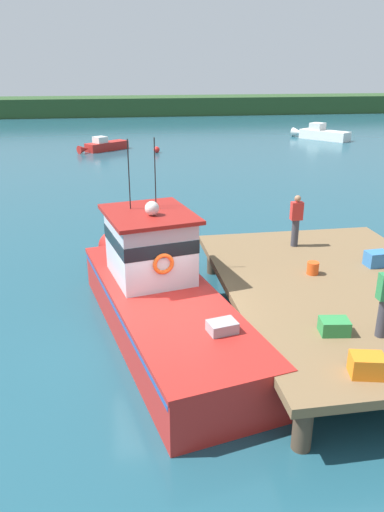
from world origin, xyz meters
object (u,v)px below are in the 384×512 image
object	(u,v)px
mooring_buoy_spare_mooring	(157,150)
main_fishing_boat	(158,293)
bait_bucket	(313,268)
moored_boat_far_left	(104,146)
crate_single_far	(377,259)
crate_stack_near_edge	(367,365)
moored_boat_mid_harbor	(321,134)
deckhand_by_the_boat	(296,220)
crate_stack_mid_dock	(334,326)

from	to	relation	value
mooring_buoy_spare_mooring	main_fishing_boat	bearing A→B (deg)	-95.11
bait_bucket	moored_boat_far_left	size ratio (longest dim) A/B	0.08
main_fishing_boat	crate_single_far	world-z (taller)	main_fishing_boat
bait_bucket	crate_stack_near_edge	bearing A→B (deg)	-100.27
moored_boat_mid_harbor	crate_single_far	bearing A→B (deg)	-110.49
main_fishing_boat	deckhand_by_the_boat	distance (m)	5.19
main_fishing_boat	bait_bucket	bearing A→B (deg)	1.48
deckhand_by_the_boat	mooring_buoy_spare_mooring	world-z (taller)	deckhand_by_the_boat
main_fishing_boat	moored_boat_far_left	size ratio (longest dim) A/B	2.39
moored_boat_far_left	mooring_buoy_spare_mooring	bearing A→B (deg)	-23.28
crate_single_far	moored_boat_mid_harbor	xyz separation A→B (m)	(12.27, 32.83, -0.90)
deckhand_by_the_boat	moored_boat_mid_harbor	distance (m)	33.94
main_fishing_boat	crate_stack_mid_dock	world-z (taller)	main_fishing_boat
crate_stack_near_edge	mooring_buoy_spare_mooring	size ratio (longest dim) A/B	1.20
crate_stack_near_edge	crate_single_far	size ratio (longest dim) A/B	1.00
bait_bucket	main_fishing_boat	bearing A→B (deg)	-178.52
crate_single_far	moored_boat_far_left	size ratio (longest dim) A/B	0.14
crate_stack_near_edge	moored_boat_far_left	distance (m)	34.60
main_fishing_boat	mooring_buoy_spare_mooring	world-z (taller)	main_fishing_boat
crate_stack_mid_dock	crate_single_far	distance (m)	4.37
moored_boat_far_left	main_fishing_boat	bearing A→B (deg)	-86.79
moored_boat_mid_harbor	mooring_buoy_spare_mooring	xyz separation A→B (m)	(-16.00, -5.30, -0.26)
crate_stack_near_edge	deckhand_by_the_boat	size ratio (longest dim) A/B	0.37
crate_stack_near_edge	moored_boat_far_left	world-z (taller)	crate_stack_near_edge
deckhand_by_the_boat	moored_boat_far_left	world-z (taller)	deckhand_by_the_boat
crate_stack_mid_dock	bait_bucket	size ratio (longest dim) A/B	1.76
main_fishing_boat	deckhand_by_the_boat	world-z (taller)	main_fishing_boat
crate_stack_mid_dock	moored_boat_mid_harbor	size ratio (longest dim) A/B	0.11
crate_single_far	crate_stack_near_edge	bearing A→B (deg)	-120.13
crate_stack_near_edge	moored_boat_far_left	xyz separation A→B (m)	(-5.06, 34.21, -1.01)
main_fishing_boat	bait_bucket	size ratio (longest dim) A/B	29.30
crate_single_far	bait_bucket	xyz separation A→B (m)	(-2.00, -0.28, -0.04)
crate_stack_mid_dock	deckhand_by_the_boat	world-z (taller)	deckhand_by_the_boat
crate_single_far	bait_bucket	distance (m)	2.02
crate_stack_mid_dock	moored_boat_far_left	world-z (taller)	crate_stack_mid_dock
crate_stack_mid_dock	crate_single_far	bearing A→B (deg)	50.49
crate_stack_mid_dock	mooring_buoy_spare_mooring	xyz separation A→B (m)	(-0.95, 30.90, -1.11)
deckhand_by_the_boat	moored_boat_far_left	xyz separation A→B (m)	(-6.19, 27.38, -1.66)
crate_stack_mid_dock	bait_bucket	xyz separation A→B (m)	(0.78, 3.09, 0.01)
main_fishing_boat	crate_single_far	bearing A→B (deg)	3.53
crate_stack_near_edge	deckhand_by_the_boat	bearing A→B (deg)	80.67
crate_stack_mid_dock	moored_boat_far_left	xyz separation A→B (m)	(-5.12, 32.69, -0.97)
crate_stack_mid_dock	mooring_buoy_spare_mooring	bearing A→B (deg)	91.77
crate_stack_near_edge	mooring_buoy_spare_mooring	world-z (taller)	crate_stack_near_edge
crate_stack_mid_dock	main_fishing_boat	bearing A→B (deg)	139.16
crate_stack_near_edge	crate_single_far	distance (m)	5.65
crate_single_far	deckhand_by_the_boat	bearing A→B (deg)	131.46
crate_stack_mid_dock	crate_single_far	xyz separation A→B (m)	(2.78, 3.37, 0.05)
deckhand_by_the_boat	moored_boat_mid_harbor	size ratio (longest dim) A/B	0.30
crate_stack_mid_dock	crate_stack_near_edge	world-z (taller)	crate_stack_near_edge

